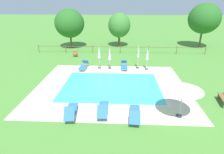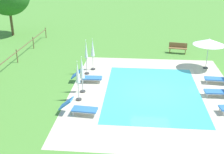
{
  "view_description": "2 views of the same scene",
  "coord_description": "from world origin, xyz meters",
  "px_view_note": "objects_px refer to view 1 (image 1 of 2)",
  "views": [
    {
      "loc": [
        0.75,
        -13.51,
        6.49
      ],
      "look_at": [
        0.06,
        0.5,
        0.6
      ],
      "focal_mm": 29.33,
      "sensor_mm": 36.0,
      "label": 1
    },
    {
      "loc": [
        -15.72,
        1.07,
        7.56
      ],
      "look_at": [
        -0.29,
        2.43,
        1.02
      ],
      "focal_mm": 45.89,
      "sensor_mm": 36.0,
      "label": 2
    }
  ],
  "objects_px": {
    "patio_umbrella_closed_row_mid_west": "(147,55)",
    "tree_centre": "(70,23)",
    "patio_umbrella_closed_row_west": "(110,55)",
    "patio_umbrella_closed_row_east": "(138,54)",
    "sun_lounger_south_far": "(124,65)",
    "tree_west_mid": "(119,25)",
    "tree_far_west": "(204,19)",
    "patio_umbrella_open_foreground": "(184,87)",
    "sun_lounger_north_far": "(103,108)",
    "terracotta_urn_near_fence": "(75,54)",
    "sun_lounger_north_end": "(135,113)",
    "sun_lounger_north_mid": "(71,110)",
    "sun_lounger_north_near_steps": "(84,66)",
    "patio_umbrella_closed_row_centre": "(99,54)"
  },
  "relations": [
    {
      "from": "patio_umbrella_open_foreground",
      "to": "patio_umbrella_closed_row_mid_west",
      "type": "distance_m",
      "value": 8.24
    },
    {
      "from": "sun_lounger_north_mid",
      "to": "tree_west_mid",
      "type": "bearing_deg",
      "value": 81.8
    },
    {
      "from": "sun_lounger_south_far",
      "to": "tree_west_mid",
      "type": "bearing_deg",
      "value": 93.89
    },
    {
      "from": "sun_lounger_north_far",
      "to": "tree_west_mid",
      "type": "bearing_deg",
      "value": 87.66
    },
    {
      "from": "sun_lounger_north_near_steps",
      "to": "sun_lounger_north_end",
      "type": "xyz_separation_m",
      "value": [
        4.64,
        -8.22,
        -0.01
      ]
    },
    {
      "from": "patio_umbrella_open_foreground",
      "to": "patio_umbrella_closed_row_centre",
      "type": "relative_size",
      "value": 0.95
    },
    {
      "from": "patio_umbrella_closed_row_west",
      "to": "patio_umbrella_closed_row_east",
      "type": "height_order",
      "value": "patio_umbrella_closed_row_east"
    },
    {
      "from": "patio_umbrella_closed_row_mid_west",
      "to": "tree_west_mid",
      "type": "height_order",
      "value": "tree_west_mid"
    },
    {
      "from": "sun_lounger_south_far",
      "to": "patio_umbrella_closed_row_mid_west",
      "type": "xyz_separation_m",
      "value": [
        2.26,
        -0.02,
        1.13
      ]
    },
    {
      "from": "sun_lounger_north_near_steps",
      "to": "patio_umbrella_closed_row_centre",
      "type": "xyz_separation_m",
      "value": [
        1.57,
        0.35,
        1.16
      ]
    },
    {
      "from": "patio_umbrella_closed_row_mid_west",
      "to": "patio_umbrella_closed_row_east",
      "type": "distance_m",
      "value": 0.92
    },
    {
      "from": "sun_lounger_north_far",
      "to": "sun_lounger_north_end",
      "type": "distance_m",
      "value": 1.96
    },
    {
      "from": "tree_west_mid",
      "to": "sun_lounger_south_far",
      "type": "bearing_deg",
      "value": -86.11
    },
    {
      "from": "sun_lounger_north_end",
      "to": "patio_umbrella_closed_row_east",
      "type": "height_order",
      "value": "patio_umbrella_closed_row_east"
    },
    {
      "from": "sun_lounger_north_mid",
      "to": "terracotta_urn_near_fence",
      "type": "height_order",
      "value": "sun_lounger_north_mid"
    },
    {
      "from": "terracotta_urn_near_fence",
      "to": "tree_centre",
      "type": "relative_size",
      "value": 0.14
    },
    {
      "from": "patio_umbrella_closed_row_east",
      "to": "tree_centre",
      "type": "bearing_deg",
      "value": 137.36
    },
    {
      "from": "tree_west_mid",
      "to": "sun_lounger_north_end",
      "type": "bearing_deg",
      "value": -86.29
    },
    {
      "from": "patio_umbrella_closed_row_west",
      "to": "tree_centre",
      "type": "height_order",
      "value": "tree_centre"
    },
    {
      "from": "sun_lounger_north_mid",
      "to": "sun_lounger_north_end",
      "type": "relative_size",
      "value": 0.96
    },
    {
      "from": "sun_lounger_north_end",
      "to": "patio_umbrella_closed_row_centre",
      "type": "xyz_separation_m",
      "value": [
        -3.07,
        8.57,
        1.17
      ]
    },
    {
      "from": "sun_lounger_north_far",
      "to": "sun_lounger_north_end",
      "type": "xyz_separation_m",
      "value": [
        1.91,
        -0.41,
        -0.01
      ]
    },
    {
      "from": "sun_lounger_north_far",
      "to": "terracotta_urn_near_fence",
      "type": "relative_size",
      "value": 2.64
    },
    {
      "from": "sun_lounger_north_near_steps",
      "to": "patio_umbrella_closed_row_centre",
      "type": "distance_m",
      "value": 1.98
    },
    {
      "from": "sun_lounger_north_far",
      "to": "tree_west_mid",
      "type": "height_order",
      "value": "tree_west_mid"
    },
    {
      "from": "sun_lounger_north_mid",
      "to": "sun_lounger_north_end",
      "type": "bearing_deg",
      "value": -0.79
    },
    {
      "from": "patio_umbrella_open_foreground",
      "to": "terracotta_urn_near_fence",
      "type": "bearing_deg",
      "value": 126.96
    },
    {
      "from": "sun_lounger_north_far",
      "to": "patio_umbrella_open_foreground",
      "type": "height_order",
      "value": "patio_umbrella_open_foreground"
    },
    {
      "from": "patio_umbrella_open_foreground",
      "to": "sun_lounger_south_far",
      "type": "bearing_deg",
      "value": 111.38
    },
    {
      "from": "sun_lounger_south_far",
      "to": "patio_umbrella_open_foreground",
      "type": "distance_m",
      "value": 8.94
    },
    {
      "from": "patio_umbrella_closed_row_mid_west",
      "to": "sun_lounger_south_far",
      "type": "bearing_deg",
      "value": 179.44
    },
    {
      "from": "patio_umbrella_closed_row_mid_west",
      "to": "tree_far_west",
      "type": "distance_m",
      "value": 13.51
    },
    {
      "from": "sun_lounger_north_near_steps",
      "to": "patio_umbrella_closed_row_mid_west",
      "type": "distance_m",
      "value": 6.48
    },
    {
      "from": "patio_umbrella_closed_row_mid_west",
      "to": "patio_umbrella_closed_row_east",
      "type": "relative_size",
      "value": 0.93
    },
    {
      "from": "patio_umbrella_closed_row_mid_west",
      "to": "tree_centre",
      "type": "bearing_deg",
      "value": 138.95
    },
    {
      "from": "sun_lounger_north_far",
      "to": "sun_lounger_south_far",
      "type": "bearing_deg",
      "value": 80.21
    },
    {
      "from": "sun_lounger_north_near_steps",
      "to": "patio_umbrella_open_foreground",
      "type": "xyz_separation_m",
      "value": [
        7.33,
        -7.92,
        1.61
      ]
    },
    {
      "from": "sun_lounger_north_mid",
      "to": "sun_lounger_south_far",
      "type": "height_order",
      "value": "sun_lounger_north_mid"
    },
    {
      "from": "patio_umbrella_closed_row_mid_west",
      "to": "tree_centre",
      "type": "height_order",
      "value": "tree_centre"
    },
    {
      "from": "sun_lounger_north_end",
      "to": "patio_umbrella_closed_row_east",
      "type": "bearing_deg",
      "value": 84.34
    },
    {
      "from": "sun_lounger_north_far",
      "to": "patio_umbrella_closed_row_centre",
      "type": "bearing_deg",
      "value": 98.06
    },
    {
      "from": "sun_lounger_north_end",
      "to": "tree_west_mid",
      "type": "relative_size",
      "value": 0.42
    },
    {
      "from": "patio_umbrella_open_foreground",
      "to": "terracotta_urn_near_fence",
      "type": "height_order",
      "value": "patio_umbrella_open_foreground"
    },
    {
      "from": "sun_lounger_north_far",
      "to": "patio_umbrella_open_foreground",
      "type": "bearing_deg",
      "value": -1.4
    },
    {
      "from": "patio_umbrella_closed_row_east",
      "to": "tree_far_west",
      "type": "height_order",
      "value": "tree_far_west"
    },
    {
      "from": "patio_umbrella_closed_row_east",
      "to": "patio_umbrella_closed_row_mid_west",
      "type": "bearing_deg",
      "value": -19.33
    },
    {
      "from": "sun_lounger_north_near_steps",
      "to": "patio_umbrella_open_foreground",
      "type": "distance_m",
      "value": 10.91
    },
    {
      "from": "patio_umbrella_closed_row_west",
      "to": "tree_west_mid",
      "type": "distance_m",
      "value": 9.9
    },
    {
      "from": "sun_lounger_south_far",
      "to": "patio_umbrella_open_foreground",
      "type": "height_order",
      "value": "patio_umbrella_open_foreground"
    },
    {
      "from": "patio_umbrella_closed_row_mid_west",
      "to": "patio_umbrella_open_foreground",
      "type": "bearing_deg",
      "value": -83.36
    }
  ]
}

